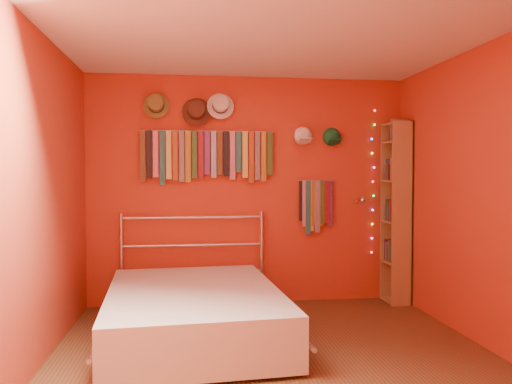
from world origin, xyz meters
name	(u,v)px	position (x,y,z in m)	size (l,w,h in m)	color
ground	(276,360)	(0.00, 0.00, 0.00)	(3.50, 3.50, 0.00)	#54341C
back_wall	(249,190)	(0.00, 1.75, 1.25)	(3.50, 0.02, 2.50)	maroon
right_wall	(490,196)	(1.75, 0.00, 1.25)	(0.02, 3.50, 2.50)	maroon
left_wall	(34,199)	(-1.75, 0.00, 1.25)	(0.02, 3.50, 2.50)	maroon
ceiling	(276,31)	(0.00, 0.00, 2.50)	(3.50, 3.50, 0.02)	white
tie_rack	(207,154)	(-0.47, 1.68, 1.65)	(1.45, 0.03, 0.59)	silver
small_tie_rack	(316,203)	(0.74, 1.68, 1.10)	(0.40, 0.03, 0.60)	silver
fedora_olive	(156,105)	(-1.00, 1.65, 2.16)	(0.28, 0.15, 0.28)	olive
fedora_brown	(197,111)	(-0.57, 1.65, 2.11)	(0.31, 0.17, 0.31)	#4D271B
fedora_white	(221,105)	(-0.32, 1.65, 2.17)	(0.29, 0.16, 0.29)	silver
cap_white	(303,136)	(0.60, 1.70, 1.85)	(0.19, 0.24, 0.19)	white
cap_green	(332,137)	(0.92, 1.70, 1.84)	(0.19, 0.24, 0.19)	#166535
fairy_lights	(373,182)	(1.42, 1.71, 1.34)	(0.06, 0.02, 1.64)	#FF3333
reading_lamp	(362,200)	(1.22, 1.54, 1.14)	(0.06, 0.27, 0.08)	silver
bookshelf	(400,211)	(1.66, 1.53, 1.02)	(0.25, 0.34, 2.00)	#A6744B
bed	(194,312)	(-0.62, 0.59, 0.24)	(1.67, 2.15, 1.02)	silver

